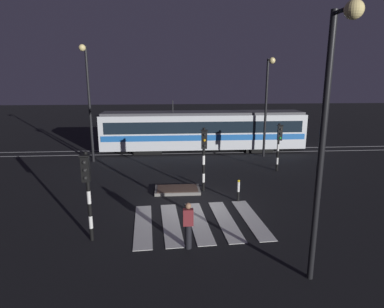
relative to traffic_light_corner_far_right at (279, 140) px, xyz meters
name	(u,v)px	position (x,y,z in m)	size (l,w,h in m)	color
ground_plane	(195,204)	(-5.81, -5.23, -2.04)	(120.00, 120.00, 0.00)	black
rail_near	(183,153)	(-5.81, 5.47, -2.02)	(80.00, 0.12, 0.03)	#59595E
rail_far	(183,149)	(-5.81, 6.91, -2.02)	(80.00, 0.12, 0.03)	#59595E
crosswalk_zebra	(199,222)	(-5.81, -7.20, -2.03)	(5.54, 4.39, 0.02)	silver
traffic_island	(177,190)	(-6.57, -3.36, -1.95)	(2.38, 1.42, 0.18)	slate
traffic_light_corner_far_right	(279,140)	(0.00, 0.00, 0.00)	(0.36, 0.42, 3.09)	black
traffic_light_corner_near_left	(87,184)	(-9.92, -8.54, 0.20)	(0.36, 0.42, 3.39)	black
traffic_light_median_centre	(204,150)	(-5.18, -3.47, 0.21)	(0.36, 0.42, 3.41)	black
street_lamp_trackside_right	(267,96)	(0.27, 3.77, 2.57)	(0.44, 1.21, 7.27)	black
street_lamp_near_kerb	(329,121)	(-2.83, -11.59, 2.75)	(0.44, 1.21, 7.62)	black
street_lamp_trackside_left	(88,91)	(-12.40, 3.18, 2.95)	(0.44, 1.21, 7.99)	black
tram	(203,130)	(-4.15, 6.19, -0.29)	(16.42, 2.58, 4.15)	silver
pedestrian_waiting_at_kerb	(188,225)	(-6.38, -9.30, -1.16)	(0.36, 0.24, 1.71)	black
bollard_island_edge	(238,191)	(-3.66, -5.02, -1.48)	(0.12, 0.12, 1.11)	black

